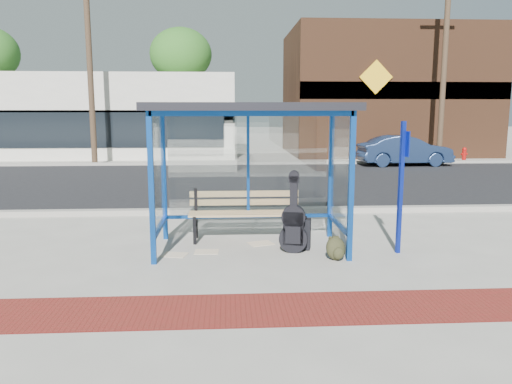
{
  "coord_description": "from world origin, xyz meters",
  "views": [
    {
      "loc": [
        -0.38,
        -8.12,
        2.31
      ],
      "look_at": [
        0.11,
        0.2,
        0.94
      ],
      "focal_mm": 35.0,
      "sensor_mm": 36.0,
      "label": 1
    }
  ],
  "objects": [
    {
      "name": "backpack",
      "position": [
        1.3,
        -0.72,
        0.18
      ],
      "size": [
        0.35,
        0.33,
        0.37
      ],
      "rotation": [
        0.0,
        0.0,
        0.2
      ],
      "color": "#282816",
      "rests_on": "ground"
    },
    {
      "name": "suitcase",
      "position": [
        0.84,
        -0.07,
        0.26
      ],
      "size": [
        0.37,
        0.29,
        0.57
      ],
      "rotation": [
        0.0,
        0.0,
        -0.26
      ],
      "color": "black",
      "rests_on": "ground"
    },
    {
      "name": "tree_mid",
      "position": [
        -3.0,
        22.0,
        5.45
      ],
      "size": [
        3.6,
        3.6,
        7.03
      ],
      "color": "#4C3826",
      "rests_on": "ground"
    },
    {
      "name": "brick_paver_strip",
      "position": [
        0.0,
        -2.6,
        0.01
      ],
      "size": [
        60.0,
        1.0,
        0.01
      ],
      "primitive_type": "cube",
      "color": "maroon",
      "rests_on": "ground"
    },
    {
      "name": "utility_pole_east",
      "position": [
        9.0,
        13.4,
        4.11
      ],
      "size": [
        1.6,
        0.24,
        8.0
      ],
      "color": "#4C3826",
      "rests_on": "ground"
    },
    {
      "name": "newspaper_a",
      "position": [
        -1.24,
        -0.29,
        0.0
      ],
      "size": [
        0.45,
        0.39,
        0.01
      ],
      "primitive_type": "cube",
      "rotation": [
        0.0,
        0.0,
        -0.25
      ],
      "color": "white",
      "rests_on": "ground"
    },
    {
      "name": "curb_far",
      "position": [
        0.0,
        13.1,
        0.06
      ],
      "size": [
        60.0,
        0.25,
        0.12
      ],
      "primitive_type": "cube",
      "color": "gray",
      "rests_on": "ground"
    },
    {
      "name": "curb_near",
      "position": [
        0.0,
        2.9,
        0.06
      ],
      "size": [
        60.0,
        0.25,
        0.12
      ],
      "primitive_type": "cube",
      "color": "gray",
      "rests_on": "ground"
    },
    {
      "name": "far_sidewalk",
      "position": [
        0.0,
        15.0,
        0.0
      ],
      "size": [
        60.0,
        4.0,
        0.01
      ],
      "primitive_type": "cube",
      "color": "#B2ADA0",
      "rests_on": "ground"
    },
    {
      "name": "parked_car",
      "position": [
        7.06,
        12.33,
        0.63
      ],
      "size": [
        3.87,
        1.48,
        1.26
      ],
      "primitive_type": "imported",
      "rotation": [
        0.0,
        0.0,
        1.61
      ],
      "color": "navy",
      "rests_on": "ground"
    },
    {
      "name": "storefront_white",
      "position": [
        -9.0,
        17.99,
        2.0
      ],
      "size": [
        18.0,
        6.04,
        4.0
      ],
      "color": "silver",
      "rests_on": "ground"
    },
    {
      "name": "street_asphalt",
      "position": [
        0.0,
        8.0,
        0.0
      ],
      "size": [
        60.0,
        10.0,
        0.0
      ],
      "primitive_type": "cube",
      "color": "black",
      "rests_on": "ground"
    },
    {
      "name": "newspaper_c",
      "position": [
        0.2,
        0.31,
        0.0
      ],
      "size": [
        0.5,
        0.45,
        0.01
      ],
      "primitive_type": "cube",
      "rotation": [
        0.0,
        0.0,
        0.36
      ],
      "color": "white",
      "rests_on": "ground"
    },
    {
      "name": "guitar_bag",
      "position": [
        0.69,
        -0.25,
        0.46
      ],
      "size": [
        0.48,
        0.23,
        1.27
      ],
      "rotation": [
        0.0,
        0.0,
        -0.22
      ],
      "color": "black",
      "rests_on": "ground"
    },
    {
      "name": "sign_post",
      "position": [
        2.41,
        -0.38,
        1.2
      ],
      "size": [
        0.11,
        0.27,
        2.14
      ],
      "rotation": [
        0.0,
        0.0,
        0.18
      ],
      "color": "#0D2094",
      "rests_on": "ground"
    },
    {
      "name": "tree_right",
      "position": [
        12.5,
        22.0,
        5.45
      ],
      "size": [
        3.6,
        3.6,
        7.03
      ],
      "color": "#4C3826",
      "rests_on": "ground"
    },
    {
      "name": "ground",
      "position": [
        0.0,
        0.0,
        0.0
      ],
      "size": [
        120.0,
        120.0,
        0.0
      ],
      "primitive_type": "plane",
      "color": "#B2ADA0",
      "rests_on": "ground"
    },
    {
      "name": "fire_hydrant",
      "position": [
        10.24,
        13.57,
        0.36
      ],
      "size": [
        0.29,
        0.2,
        0.66
      ],
      "rotation": [
        0.0,
        0.0,
        0.13
      ],
      "color": "#AC0F0C",
      "rests_on": "ground"
    },
    {
      "name": "bench",
      "position": [
        -0.07,
        0.62,
        0.53
      ],
      "size": [
        1.97,
        0.49,
        0.93
      ],
      "rotation": [
        0.0,
        0.0,
        -0.0
      ],
      "color": "black",
      "rests_on": "ground"
    },
    {
      "name": "storefront_brown",
      "position": [
        8.0,
        18.49,
        3.2
      ],
      "size": [
        10.0,
        7.08,
        6.4
      ],
      "color": "#59331E",
      "rests_on": "ground"
    },
    {
      "name": "utility_pole_west",
      "position": [
        -6.0,
        13.4,
        4.11
      ],
      "size": [
        1.6,
        0.24,
        8.0
      ],
      "color": "#4C3826",
      "rests_on": "ground"
    },
    {
      "name": "bus_shelter",
      "position": [
        0.0,
        0.07,
        2.07
      ],
      "size": [
        3.3,
        1.8,
        2.42
      ],
      "color": "#0D3E94",
      "rests_on": "ground"
    },
    {
      "name": "newspaper_b",
      "position": [
        -0.73,
        -0.15,
        0.0
      ],
      "size": [
        0.4,
        0.33,
        0.01
      ],
      "primitive_type": "cube",
      "rotation": [
        0.0,
        0.0,
        -0.04
      ],
      "color": "white",
      "rests_on": "ground"
    }
  ]
}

